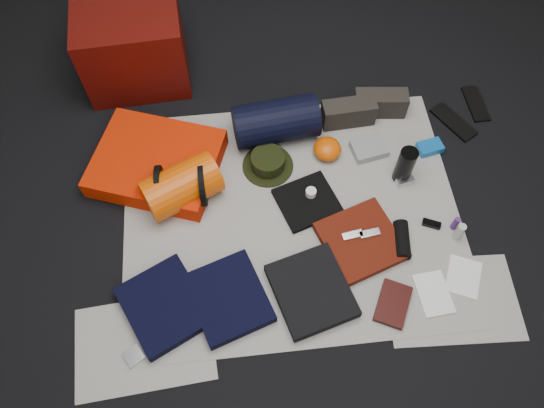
{
  "coord_description": "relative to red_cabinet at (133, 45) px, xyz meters",
  "views": [
    {
      "loc": [
        -0.22,
        -1.18,
        2.25
      ],
      "look_at": [
        -0.09,
        0.01,
        0.1
      ],
      "focal_mm": 35.0,
      "sensor_mm": 36.0,
      "label": 1
    }
  ],
  "objects": [
    {
      "name": "floor",
      "position": [
        0.73,
        -0.98,
        -0.23
      ],
      "size": [
        4.5,
        4.5,
        0.02
      ],
      "primitive_type": "cube",
      "color": "black",
      "rests_on": "ground"
    },
    {
      "name": "newspaper_mat",
      "position": [
        0.73,
        -0.98,
        -0.22
      ],
      "size": [
        1.6,
        1.3,
        0.01
      ],
      "primitive_type": "cube",
      "color": "#B7B5A9",
      "rests_on": "floor"
    },
    {
      "name": "newspaper_sheet_front_left",
      "position": [
        0.03,
        -1.53,
        -0.22
      ],
      "size": [
        0.61,
        0.44,
        0.0
      ],
      "primitive_type": "cube",
      "rotation": [
        0.0,
        0.0,
        0.07
      ],
      "color": "#B7B5A9",
      "rests_on": "floor"
    },
    {
      "name": "newspaper_sheet_front_right",
      "position": [
        1.38,
        -1.48,
        -0.22
      ],
      "size": [
        0.6,
        0.43,
        0.0
      ],
      "primitive_type": "cube",
      "rotation": [
        0.0,
        0.0,
        -0.05
      ],
      "color": "#B7B5A9",
      "rests_on": "floor"
    },
    {
      "name": "red_cabinet",
      "position": [
        0.0,
        0.0,
        0.0
      ],
      "size": [
        0.55,
        0.47,
        0.44
      ],
      "primitive_type": "cube",
      "rotation": [
        0.0,
        0.0,
        0.06
      ],
      "color": "#4B0905",
      "rests_on": "floor"
    },
    {
      "name": "sleeping_pad",
      "position": [
        0.09,
        -0.65,
        -0.16
      ],
      "size": [
        0.72,
        0.66,
        0.11
      ],
      "primitive_type": "cube",
      "rotation": [
        0.0,
        0.0,
        -0.35
      ],
      "color": "red",
      "rests_on": "newspaper_mat"
    },
    {
      "name": "stuff_sack",
      "position": [
        0.22,
        -0.83,
        -0.11
      ],
      "size": [
        0.41,
        0.34,
        0.21
      ],
      "primitive_type": "cylinder",
      "rotation": [
        0.0,
        1.57,
        0.43
      ],
      "color": "#D54903",
      "rests_on": "newspaper_mat"
    },
    {
      "name": "sack_strap_left",
      "position": [
        0.12,
        -0.83,
        -0.11
      ],
      "size": [
        0.02,
        0.22,
        0.22
      ],
      "primitive_type": "cylinder",
      "rotation": [
        0.0,
        1.57,
        0.0
      ],
      "color": "black",
      "rests_on": "newspaper_mat"
    },
    {
      "name": "sack_strap_right",
      "position": [
        0.32,
        -0.83,
        -0.11
      ],
      "size": [
        0.03,
        0.22,
        0.22
      ],
      "primitive_type": "cylinder",
      "rotation": [
        0.0,
        1.57,
        0.0
      ],
      "color": "black",
      "rests_on": "newspaper_mat"
    },
    {
      "name": "navy_duffel",
      "position": [
        0.7,
        -0.5,
        -0.1
      ],
      "size": [
        0.45,
        0.27,
        0.22
      ],
      "primitive_type": "cylinder",
      "rotation": [
        0.0,
        1.57,
        0.11
      ],
      "color": "black",
      "rests_on": "newspaper_mat"
    },
    {
      "name": "boonie_brim",
      "position": [
        0.64,
        -0.69,
        -0.21
      ],
      "size": [
        0.3,
        0.3,
        0.01
      ],
      "primitive_type": "cylinder",
      "rotation": [
        0.0,
        0.0,
        -0.15
      ],
      "color": "black",
      "rests_on": "newspaper_mat"
    },
    {
      "name": "boonie_crown",
      "position": [
        0.64,
        -0.69,
        -0.17
      ],
      "size": [
        0.17,
        0.17,
        0.08
      ],
      "primitive_type": "cylinder",
      "color": "black",
      "rests_on": "boonie_brim"
    },
    {
      "name": "hiking_boot_left",
      "position": [
        1.09,
        -0.45,
        -0.15
      ],
      "size": [
        0.28,
        0.12,
        0.14
      ],
      "primitive_type": "cube",
      "rotation": [
        0.0,
        0.0,
        0.06
      ],
      "color": "#2A2621",
      "rests_on": "newspaper_mat"
    },
    {
      "name": "hiking_boot_right",
      "position": [
        1.27,
        -0.41,
        -0.15
      ],
      "size": [
        0.28,
        0.13,
        0.14
      ],
      "primitive_type": "cube",
      "rotation": [
        0.0,
        0.0,
        -0.11
      ],
      "color": "#2A2621",
      "rests_on": "newspaper_mat"
    },
    {
      "name": "flip_flop_left",
      "position": [
        1.65,
        -0.52,
        -0.21
      ],
      "size": [
        0.22,
        0.28,
        0.01
      ],
      "primitive_type": "cube",
      "rotation": [
        0.0,
        0.0,
        0.53
      ],
      "color": "black",
      "rests_on": "floor"
    },
    {
      "name": "flip_flop_right",
      "position": [
        1.81,
        -0.41,
        -0.21
      ],
      "size": [
        0.1,
        0.24,
        0.01
      ],
      "primitive_type": "cube",
      "rotation": [
        0.0,
        0.0,
        0.03
      ],
      "color": "black",
      "rests_on": "floor"
    },
    {
      "name": "trousers_navy_a",
      "position": [
        0.12,
        -1.38,
        -0.19
      ],
      "size": [
        0.44,
        0.46,
        0.06
      ],
      "primitive_type": "cube",
      "rotation": [
        0.0,
        0.0,
        0.46
      ],
      "color": "black",
      "rests_on": "newspaper_mat"
    },
    {
      "name": "trousers_navy_b",
      "position": [
        0.4,
        -1.38,
        -0.19
      ],
      "size": [
        0.4,
        0.43,
        0.05
      ],
      "primitive_type": "cube",
      "rotation": [
        0.0,
        0.0,
        0.32
      ],
      "color": "black",
      "rests_on": "newspaper_mat"
    },
    {
      "name": "trousers_charcoal",
      "position": [
        0.76,
        -1.38,
        -0.19
      ],
      "size": [
        0.4,
        0.43,
        0.06
      ],
      "primitive_type": "cube",
      "rotation": [
        0.0,
        0.0,
        0.27
      ],
      "color": "black",
      "rests_on": "newspaper_mat"
    },
    {
      "name": "black_tshirt",
      "position": [
        0.81,
        -0.93,
        -0.2
      ],
      "size": [
        0.34,
        0.33,
        0.03
      ],
      "primitive_type": "cube",
      "rotation": [
        0.0,
        0.0,
        0.32
      ],
      "color": "black",
      "rests_on": "newspaper_mat"
    },
    {
      "name": "red_shirt",
      "position": [
        1.03,
        -1.16,
        -0.19
      ],
      "size": [
        0.43,
        0.43,
        0.04
      ],
      "primitive_type": "cube",
      "rotation": [
        0.0,
        0.0,
        0.33
      ],
      "color": "#541409",
      "rests_on": "newspaper_mat"
    },
    {
      "name": "orange_stuff_sack",
      "position": [
        0.95,
        -0.65,
        -0.17
      ],
      "size": [
        0.17,
        0.17,
        0.09
      ],
      "primitive_type": "ellipsoid",
      "rotation": [
        0.0,
        0.0,
        0.25
      ],
      "color": "#D54903",
      "rests_on": "newspaper_mat"
    },
    {
      "name": "first_aid_pouch",
      "position": [
        1.17,
        -0.66,
        -0.19
      ],
      "size": [
        0.19,
        0.16,
        0.04
      ],
      "primitive_type": "cube",
      "rotation": [
        0.0,
        0.0,
        0.19
      ],
      "color": "gray",
      "rests_on": "newspaper_mat"
    },
    {
      "name": "water_bottle",
      "position": [
        1.29,
        -0.83,
        -0.11
      ],
      "size": [
        0.11,
        0.11,
        0.21
      ],
      "primitive_type": "cylinder",
      "rotation": [
        0.0,
        0.0,
        -0.31
      ],
      "color": "black",
      "rests_on": "newspaper_mat"
    },
    {
      "name": "speaker",
      "position": [
        1.21,
        -1.19,
        -0.18
      ],
      "size": [
        0.1,
        0.19,
        0.07
      ],
      "primitive_type": "cylinder",
      "rotation": [
        1.57,
        0.0,
        -0.14
      ],
      "color": "black",
      "rests_on": "newspaper_mat"
    },
    {
      "name": "compact_camera",
      "position": [
        1.3,
        -0.86,
        -0.2
      ],
      "size": [
        0.09,
        0.07,
        0.03
      ],
      "primitive_type": "cube",
      "rotation": [
        0.0,
        0.0,
        0.18
      ],
      "color": "silver",
      "rests_on": "newspaper_mat"
    },
    {
      "name": "cyan_case",
      "position": [
        1.48,
        -0.68,
        -0.19
      ],
      "size": [
        0.14,
        0.1,
        0.04
      ],
      "primitive_type": "cube",
      "rotation": [
        0.0,
        0.0,
        0.2
      ],
      "color": "#1057A1",
      "rests_on": "newspaper_mat"
    },
    {
      "name": "toiletry_purple",
      "position": [
        1.48,
        -1.13,
        -0.17
      ],
      "size": [
        0.04,
        0.04,
        0.08
      ],
      "primitive_type": "cylinder",
      "rotation": [
        0.0,
        0.0,
        -0.33
      ],
      "color": "#4C2371",
      "rests_on": "newspaper_mat"
    },
    {
      "name": "toiletry_clear",
      "position": [
        1.48,
        -1.18,
        -0.16
      ],
      "size": [
        0.04,
        0.04,
        0.11
      ],
      "primitive_type": "cylinder",
      "rotation": [
        0.0,
        0.0,
        -0.06
      ],
      "color": "#ABAFAA",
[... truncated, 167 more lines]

